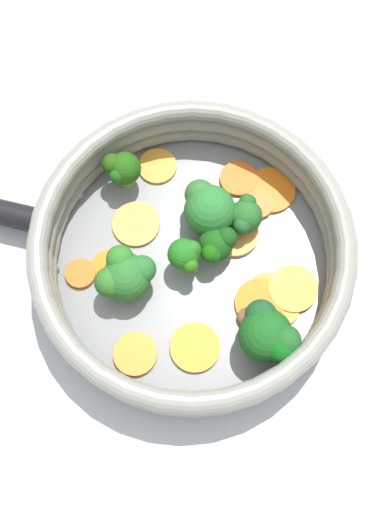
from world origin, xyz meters
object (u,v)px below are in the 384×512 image
(skillet, at_px, (192,263))
(carrot_slice_5, at_px, (259,205))
(carrot_slice_0, at_px, (270,190))
(broccoli_floret_1, at_px, (217,245))
(carrot_slice_4, at_px, (238,179))
(carrot_slice_9, at_px, (293,289))
(broccoli_floret_4, at_px, (244,216))
(carrot_slice_1, at_px, (259,303))
(carrot_slice_12, at_px, (280,308))
(broccoli_floret_2, at_px, (187,256))
(broccoli_floret_6, at_px, (269,335))
(carrot_slice_8, at_px, (110,267))
(carrot_slice_2, at_px, (267,291))
(mushroom_piece_0, at_px, (252,318))
(carrot_slice_13, at_px, (136,224))
(broccoli_floret_5, at_px, (207,207))
(carrot_slice_6, at_px, (234,233))
(carrot_slice_7, at_px, (195,347))
(broccoli_floret_3, at_px, (122,169))
(carrot_slice_10, at_px, (135,354))
(broccoli_floret_0, at_px, (125,276))
(carrot_slice_3, at_px, (81,273))
(carrot_slice_11, at_px, (157,166))

(skillet, distance_m, carrot_slice_5, 0.09)
(carrot_slice_0, xyz_separation_m, broccoli_floret_1, (0.04, -0.07, 0.02))
(carrot_slice_4, bearing_deg, broccoli_floret_1, -39.00)
(carrot_slice_9, relative_size, broccoli_floret_4, 1.23)
(carrot_slice_0, relative_size, carrot_slice_1, 1.06)
(carrot_slice_12, bearing_deg, skillet, -141.65)
(broccoli_floret_2, height_order, broccoli_floret_6, broccoli_floret_6)
(broccoli_floret_4, bearing_deg, carrot_slice_8, -93.24)
(carrot_slice_1, xyz_separation_m, carrot_slice_9, (-0.00, 0.03, 0.00))
(carrot_slice_2, relative_size, carrot_slice_8, 0.98)
(carrot_slice_5, bearing_deg, carrot_slice_8, -88.26)
(carrot_slice_9, height_order, broccoli_floret_1, broccoli_floret_1)
(carrot_slice_4, relative_size, carrot_slice_8, 1.04)
(broccoli_floret_2, xyz_separation_m, mushroom_piece_0, (0.07, 0.03, -0.02))
(carrot_slice_13, height_order, broccoli_floret_6, broccoli_floret_6)
(carrot_slice_12, relative_size, broccoli_floret_2, 0.80)
(skillet, bearing_deg, carrot_slice_9, 51.11)
(carrot_slice_0, distance_m, carrot_slice_4, 0.03)
(carrot_slice_4, bearing_deg, carrot_slice_8, -75.66)
(broccoli_floret_2, bearing_deg, broccoli_floret_5, 136.57)
(carrot_slice_6, height_order, carrot_slice_7, carrot_slice_6)
(broccoli_floret_3, bearing_deg, carrot_slice_10, -17.25)
(carrot_slice_5, bearing_deg, mushroom_piece_0, -27.56)
(carrot_slice_2, xyz_separation_m, broccoli_floret_6, (0.04, -0.02, 0.03))
(carrot_slice_4, distance_m, broccoli_floret_6, 0.16)
(broccoli_floret_0, bearing_deg, carrot_slice_1, 59.20)
(broccoli_floret_0, relative_size, mushroom_piece_0, 2.08)
(skillet, xyz_separation_m, broccoli_floret_2, (0.00, -0.01, 0.04))
(carrot_slice_7, bearing_deg, broccoli_floret_6, 71.86)
(mushroom_piece_0, bearing_deg, skillet, -158.22)
(carrot_slice_0, relative_size, carrot_slice_3, 1.71)
(carrot_slice_2, height_order, broccoli_floret_3, broccoli_floret_3)
(carrot_slice_4, distance_m, carrot_slice_9, 0.12)
(carrot_slice_8, relative_size, broccoli_floret_6, 0.60)
(carrot_slice_6, height_order, mushroom_piece_0, mushroom_piece_0)
(carrot_slice_4, xyz_separation_m, carrot_slice_6, (0.05, -0.03, 0.00))
(carrot_slice_7, distance_m, carrot_slice_13, 0.13)
(carrot_slice_2, bearing_deg, broccoli_floret_4, 174.89)
(carrot_slice_1, height_order, carrot_slice_3, same)
(carrot_slice_6, relative_size, carrot_slice_13, 1.03)
(carrot_slice_4, height_order, broccoli_floret_6, broccoli_floret_6)
(carrot_slice_0, bearing_deg, carrot_slice_8, -85.11)
(carrot_slice_13, relative_size, broccoli_floret_4, 1.24)
(skillet, bearing_deg, broccoli_floret_6, 17.45)
(carrot_slice_6, height_order, broccoli_floret_2, broccoli_floret_2)
(carrot_slice_2, height_order, broccoli_floret_4, broccoli_floret_4)
(carrot_slice_5, distance_m, broccoli_floret_6, 0.14)
(carrot_slice_2, height_order, carrot_slice_4, carrot_slice_4)
(broccoli_floret_3, bearing_deg, carrot_slice_11, 95.75)
(carrot_slice_0, height_order, carrot_slice_10, carrot_slice_10)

